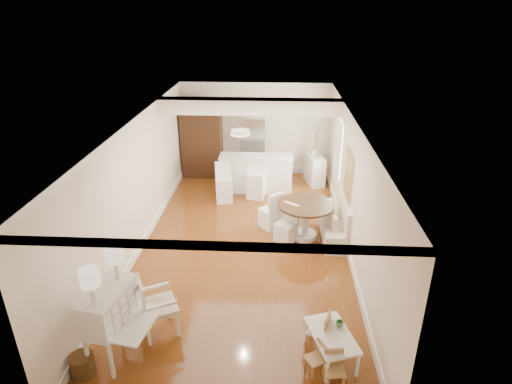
# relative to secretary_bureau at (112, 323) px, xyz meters

# --- Properties ---
(room) EXTENTS (9.00, 9.04, 2.82)m
(room) POSITION_rel_secretary_bureau_xyz_m (1.74, 3.57, 1.38)
(room) COLOR brown
(room) RESTS_ON ground
(secretary_bureau) EXTENTS (1.10, 1.11, 1.20)m
(secretary_bureau) POSITION_rel_secretary_bureau_xyz_m (0.00, 0.00, 0.00)
(secretary_bureau) COLOR silver
(secretary_bureau) RESTS_ON ground
(gustavian_armchair) EXTENTS (0.82, 0.82, 1.05)m
(gustavian_armchair) POSITION_rel_secretary_bureau_xyz_m (0.55, 0.53, -0.08)
(gustavian_armchair) COLOR white
(gustavian_armchair) RESTS_ON ground
(wicker_basket) EXTENTS (0.35, 0.35, 0.34)m
(wicker_basket) POSITION_rel_secretary_bureau_xyz_m (-0.35, -0.41, -0.43)
(wicker_basket) COLOR #53391A
(wicker_basket) RESTS_ON ground
(kids_table) EXTENTS (0.81, 1.05, 0.46)m
(kids_table) POSITION_rel_secretary_bureau_xyz_m (3.26, 0.10, -0.37)
(kids_table) COLOR white
(kids_table) RESTS_ON ground
(kids_chair_a) EXTENTS (0.34, 0.34, 0.52)m
(kids_chair_a) POSITION_rel_secretary_bureau_xyz_m (3.00, -0.20, -0.34)
(kids_chair_a) COLOR #A6824B
(kids_chair_a) RESTS_ON ground
(kids_chair_b) EXTENTS (0.41, 0.41, 0.67)m
(kids_chair_b) POSITION_rel_secretary_bureau_xyz_m (3.08, 0.34, -0.27)
(kids_chair_b) COLOR #A57B4B
(kids_chair_b) RESTS_ON ground
(kids_chair_c) EXTENTS (0.30, 0.30, 0.56)m
(kids_chair_c) POSITION_rel_secretary_bureau_xyz_m (3.26, -0.40, -0.32)
(kids_chair_c) COLOR #A5804B
(kids_chair_c) RESTS_ON ground
(banquette) EXTENTS (0.52, 1.60, 0.98)m
(banquette) POSITION_rel_secretary_bureau_xyz_m (3.69, 3.74, -0.11)
(banquette) COLOR silver
(banquette) RESTS_ON ground
(dining_table) EXTENTS (1.41, 1.41, 0.86)m
(dining_table) POSITION_rel_secretary_bureau_xyz_m (3.05, 3.71, -0.17)
(dining_table) COLOR #432A15
(dining_table) RESTS_ON ground
(slip_chair_near) EXTENTS (0.58, 0.58, 0.86)m
(slip_chair_near) POSITION_rel_secretary_bureau_xyz_m (2.62, 3.56, -0.17)
(slip_chair_near) COLOR white
(slip_chair_near) RESTS_ON ground
(slip_chair_far) EXTENTS (0.63, 0.64, 0.93)m
(slip_chair_far) POSITION_rel_secretary_bureau_xyz_m (2.26, 4.18, -0.14)
(slip_chair_far) COLOR white
(slip_chair_far) RESTS_ON ground
(breakfast_counter) EXTENTS (2.05, 0.65, 1.03)m
(breakfast_counter) POSITION_rel_secretary_bureau_xyz_m (1.80, 6.34, -0.09)
(breakfast_counter) COLOR white
(breakfast_counter) RESTS_ON ground
(bar_stool_left) EXTENTS (0.50, 0.50, 1.07)m
(bar_stool_left) POSITION_rel_secretary_bureau_xyz_m (0.98, 5.55, -0.07)
(bar_stool_left) COLOR white
(bar_stool_left) RESTS_ON ground
(bar_stool_right) EXTENTS (0.52, 0.52, 1.15)m
(bar_stool_right) POSITION_rel_secretary_bureau_xyz_m (1.82, 5.85, -0.03)
(bar_stool_right) COLOR white
(bar_stool_right) RESTS_ON ground
(pantry_cabinet) EXTENTS (1.20, 0.60, 2.30)m
(pantry_cabinet) POSITION_rel_secretary_bureau_xyz_m (0.10, 7.42, 0.55)
(pantry_cabinet) COLOR #381E11
(pantry_cabinet) RESTS_ON ground
(fridge) EXTENTS (0.75, 0.65, 1.80)m
(fridge) POSITION_rel_secretary_bureau_xyz_m (2.00, 7.39, 0.30)
(fridge) COLOR silver
(fridge) RESTS_ON ground
(sideboard) EXTENTS (0.60, 0.97, 0.86)m
(sideboard) POSITION_rel_secretary_bureau_xyz_m (3.49, 6.94, -0.17)
(sideboard) COLOR beige
(sideboard) RESTS_ON ground
(pencil_cup) EXTENTS (0.14, 0.14, 0.09)m
(pencil_cup) POSITION_rel_secretary_bureau_xyz_m (3.39, 0.28, -0.09)
(pencil_cup) COLOR #549158
(pencil_cup) RESTS_ON kids_table
(branch_vase) EXTENTS (0.23, 0.23, 0.19)m
(branch_vase) POSITION_rel_secretary_bureau_xyz_m (3.44, 6.98, 0.36)
(branch_vase) COLOR silver
(branch_vase) RESTS_ON sideboard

